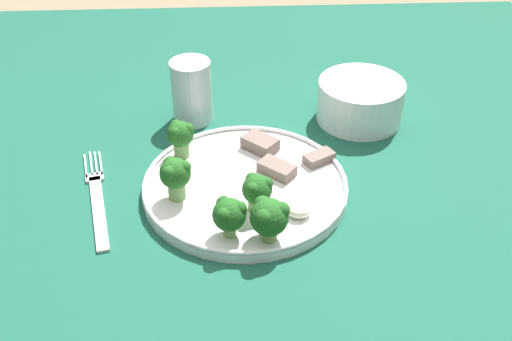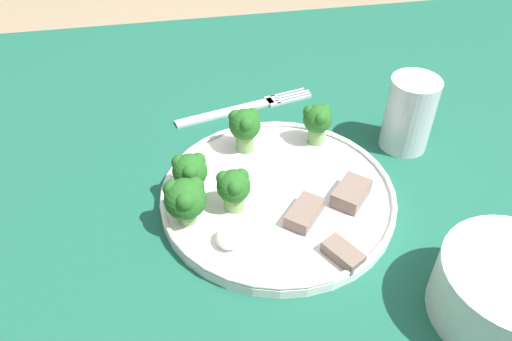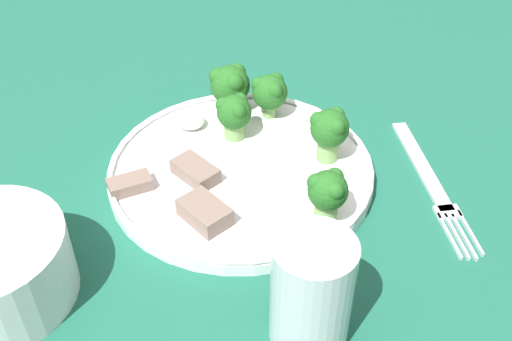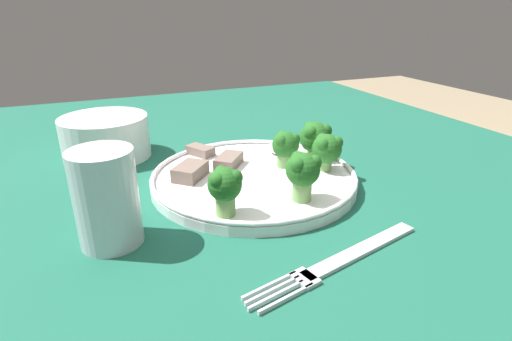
% 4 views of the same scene
% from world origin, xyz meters
% --- Properties ---
extents(table, '(1.12, 1.15, 0.73)m').
position_xyz_m(table, '(0.00, 0.00, 0.64)').
color(table, '#195642').
rests_on(table, ground_plane).
extents(dinner_plate, '(0.27, 0.27, 0.02)m').
position_xyz_m(dinner_plate, '(-0.05, -0.07, 0.74)').
color(dinner_plate, white).
rests_on(dinner_plate, table).
extents(fork, '(0.06, 0.20, 0.00)m').
position_xyz_m(fork, '(-0.24, -0.08, 0.73)').
color(fork, silver).
rests_on(fork, table).
extents(cream_bowl, '(0.13, 0.13, 0.06)m').
position_xyz_m(cream_bowl, '(0.13, 0.10, 0.76)').
color(cream_bowl, white).
rests_on(cream_bowl, table).
extents(drinking_glass, '(0.06, 0.06, 0.10)m').
position_xyz_m(drinking_glass, '(-0.13, 0.12, 0.77)').
color(drinking_glass, silver).
rests_on(drinking_glass, table).
extents(broccoli_floret_near_rim_left, '(0.04, 0.04, 0.06)m').
position_xyz_m(broccoli_floret_near_rim_left, '(-0.14, -0.09, 0.78)').
color(broccoli_floret_near_rim_left, '#709E56').
rests_on(broccoli_floret_near_rim_left, dinner_plate).
extents(broccoli_floret_center_left, '(0.05, 0.04, 0.05)m').
position_xyz_m(broccoli_floret_center_left, '(-0.03, -0.17, 0.77)').
color(broccoli_floret_center_left, '#709E56').
rests_on(broccoli_floret_center_left, dinner_plate).
extents(broccoli_floret_back_left, '(0.04, 0.04, 0.05)m').
position_xyz_m(broccoli_floret_back_left, '(-0.04, -0.12, 0.77)').
color(broccoli_floret_back_left, '#709E56').
rests_on(broccoli_floret_back_left, dinner_plate).
extents(broccoli_floret_front_left, '(0.04, 0.04, 0.05)m').
position_xyz_m(broccoli_floret_front_left, '(-0.07, -0.16, 0.77)').
color(broccoli_floret_front_left, '#709E56').
rests_on(broccoli_floret_front_left, dinner_plate).
extents(broccoli_floret_center_back, '(0.04, 0.04, 0.05)m').
position_xyz_m(broccoli_floret_center_back, '(-0.14, -0.00, 0.77)').
color(broccoli_floret_center_back, '#709E56').
rests_on(broccoli_floret_center_back, dinner_plate).
extents(meat_slice_front_slice, '(0.05, 0.04, 0.01)m').
position_xyz_m(meat_slice_front_slice, '(0.05, -0.02, 0.75)').
color(meat_slice_front_slice, '#756056').
rests_on(meat_slice_front_slice, dinner_plate).
extents(meat_slice_middle_slice, '(0.05, 0.05, 0.02)m').
position_xyz_m(meat_slice_middle_slice, '(-0.01, -0.05, 0.75)').
color(meat_slice_middle_slice, '#756056').
rests_on(meat_slice_middle_slice, dinner_plate).
extents(meat_slice_rear_slice, '(0.06, 0.05, 0.02)m').
position_xyz_m(meat_slice_rear_slice, '(-0.03, 0.01, 0.75)').
color(meat_slice_rear_slice, '#756056').
rests_on(meat_slice_rear_slice, dinner_plate).
extents(sauce_dollop, '(0.03, 0.03, 0.02)m').
position_xyz_m(sauce_dollop, '(0.01, -0.13, 0.75)').
color(sauce_dollop, silver).
rests_on(sauce_dollop, dinner_plate).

